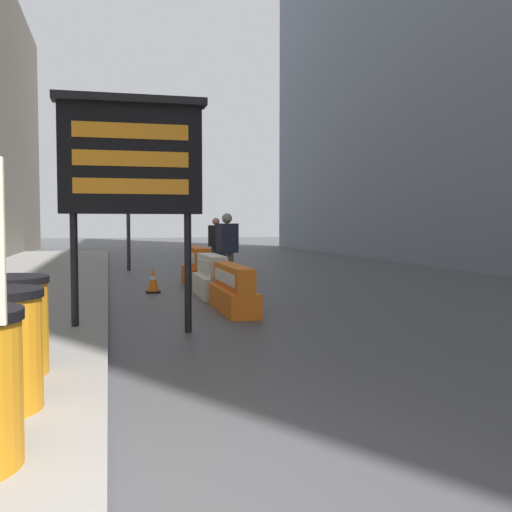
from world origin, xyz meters
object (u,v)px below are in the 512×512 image
Objects in this scene: jersey_barrier_orange_far at (197,269)px; traffic_light_near_curb at (128,176)px; message_board at (131,159)px; pedestrian_worker at (227,245)px; jersey_barrier_white at (212,278)px; traffic_cone_near at (153,281)px; barrel_drum_back at (1,326)px; jersey_barrier_orange_near at (233,291)px; pedestrian_passerby at (216,240)px.

jersey_barrier_orange_far is 6.02m from traffic_light_near_curb.
pedestrian_worker is (2.30, 5.11, -1.34)m from message_board.
jersey_barrier_white reaches higher than traffic_cone_near.
traffic_light_near_curb reaches higher than jersey_barrier_white.
traffic_cone_near is at bearing 75.72° from barrel_drum_back.
jersey_barrier_orange_near is 0.50× the size of traffic_light_near_curb.
jersey_barrier_orange_far is at bearing -85.23° from pedestrian_worker.
pedestrian_worker reaches higher than jersey_barrier_orange_far.
jersey_barrier_orange_far is at bearing 70.50° from barrel_drum_back.
jersey_barrier_orange_near is at bearing 55.28° from pedestrian_worker.
pedestrian_worker is at bearing -72.13° from traffic_light_near_curb.
message_board is at bearing 30.48° from pedestrian_passerby.
jersey_barrier_white is 1.40m from pedestrian_worker.
jersey_barrier_white is (-0.00, 2.20, 0.03)m from jersey_barrier_orange_near.
pedestrian_worker is at bearing 64.87° from barrel_drum_back.
pedestrian_passerby is (2.55, -1.53, -2.03)m from traffic_light_near_curb.
message_board is 1.65× the size of jersey_barrier_orange_far.
jersey_barrier_orange_near is 2.20m from jersey_barrier_white.
message_board is 10.26m from pedestrian_passerby.
pedestrian_worker is at bearing 65.74° from message_board.
pedestrian_passerby is (2.25, 4.84, 0.72)m from traffic_cone_near.
traffic_cone_near is 5.38m from pedestrian_passerby.
barrel_drum_back is at bearing -116.89° from message_board.
jersey_barrier_orange_near is 1.20× the size of pedestrian_worker.
barrel_drum_back is 0.28× the size of message_board.
traffic_light_near_curb is at bearing 105.43° from jersey_barrier_orange_far.
traffic_cone_near is (-1.14, -1.13, -0.15)m from jersey_barrier_orange_far.
pedestrian_worker is (0.54, 1.11, 0.65)m from jersey_barrier_white.
traffic_light_near_curb reaches higher than barrel_drum_back.
jersey_barrier_orange_far is (3.02, 8.53, -0.18)m from barrel_drum_back.
traffic_cone_near is 0.32× the size of pedestrian_worker.
jersey_barrier_white is 1.08× the size of pedestrian_passerby.
jersey_barrier_orange_far is (-0.00, 4.25, 0.06)m from jersey_barrier_orange_near.
message_board is (1.26, 2.48, 1.77)m from barrel_drum_back.
pedestrian_passerby reaches higher than jersey_barrier_orange_near.
message_board reaches higher than pedestrian_passerby.
jersey_barrier_white is at bearing 66.25° from message_board.
message_board is at bearing 40.33° from pedestrian_worker.
jersey_barrier_orange_near is at bearing -90.00° from jersey_barrier_orange_far.
traffic_light_near_curb reaches higher than pedestrian_worker.
jersey_barrier_orange_far reaches higher than traffic_cone_near.
pedestrian_worker reaches higher than barrel_drum_back.
barrel_drum_back is 0.49× the size of jersey_barrier_white.
pedestrian_worker reaches higher than jersey_barrier_white.
traffic_light_near_curb is at bearing 88.39° from message_board.
pedestrian_passerby is (1.11, 3.71, 0.58)m from jersey_barrier_orange_far.
jersey_barrier_orange_near is 3.79× the size of traffic_cone_near.
pedestrian_passerby is (4.13, 12.24, 0.39)m from barrel_drum_back.
jersey_barrier_orange_near is 9.96m from traffic_light_near_curb.
traffic_light_near_curb reaches higher than traffic_cone_near.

